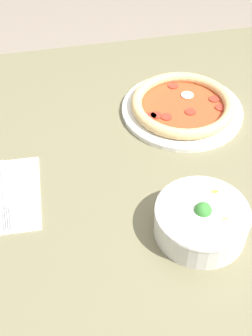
% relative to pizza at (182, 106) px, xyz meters
% --- Properties ---
extents(ground_plane, '(8.00, 8.00, 0.00)m').
position_rel_pizza_xyz_m(ground_plane, '(0.07, 0.11, -0.76)').
color(ground_plane, gray).
extents(dining_table, '(1.14, 0.94, 0.74)m').
position_rel_pizza_xyz_m(dining_table, '(0.07, 0.11, -0.12)').
color(dining_table, '#706B4C').
rests_on(dining_table, ground_plane).
extents(pizza, '(0.29, 0.29, 0.04)m').
position_rel_pizza_xyz_m(pizza, '(0.00, 0.00, 0.00)').
color(pizza, white).
rests_on(pizza, dining_table).
extents(bowl, '(0.18, 0.18, 0.08)m').
position_rel_pizza_xyz_m(bowl, '(0.07, 0.35, 0.02)').
color(bowl, white).
rests_on(bowl, dining_table).
extents(fork, '(0.02, 0.19, 0.00)m').
position_rel_pizza_xyz_m(fork, '(0.43, 0.18, -0.01)').
color(fork, silver).
rests_on(fork, napkin).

